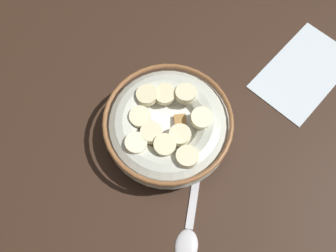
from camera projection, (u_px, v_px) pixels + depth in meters
The scene contains 4 objects.
ground_plane at pixel (168, 136), 48.17cm from camera, with size 114.64×114.64×2.00cm, color #332116.
cereal_bowl at pixel (168, 126), 44.58cm from camera, with size 16.84×16.84×6.01cm.
spoon at pixel (189, 231), 42.11cm from camera, with size 11.31×10.38×0.80cm.
folded_napkin at pixel (304, 71), 50.77cm from camera, with size 15.92×9.55×0.30cm, color silver.
Camera 1 is at (-10.08, -12.81, 44.35)cm, focal length 35.92 mm.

